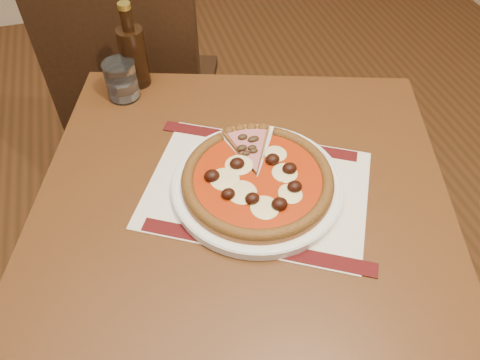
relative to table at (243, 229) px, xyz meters
name	(u,v)px	position (x,y,z in m)	size (l,w,h in m)	color
table	(243,229)	(0.00, 0.00, 0.00)	(1.01, 1.01, 0.75)	#5B3115
chair_far	(139,91)	(-0.14, 0.69, -0.12)	(0.56, 0.56, 0.93)	black
placemat	(257,189)	(0.03, 0.01, 0.10)	(0.42, 0.30, 0.00)	silver
plate	(257,185)	(0.03, 0.01, 0.11)	(0.33, 0.33, 0.02)	white
pizza	(258,179)	(0.03, 0.01, 0.13)	(0.29, 0.29, 0.04)	#A85928
ham_slice	(254,148)	(0.05, 0.10, 0.13)	(0.10, 0.15, 0.02)	#A85928
water_glass	(121,80)	(-0.18, 0.38, 0.15)	(0.07, 0.07, 0.09)	white
bottle	(133,54)	(-0.14, 0.43, 0.18)	(0.06, 0.06, 0.21)	black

